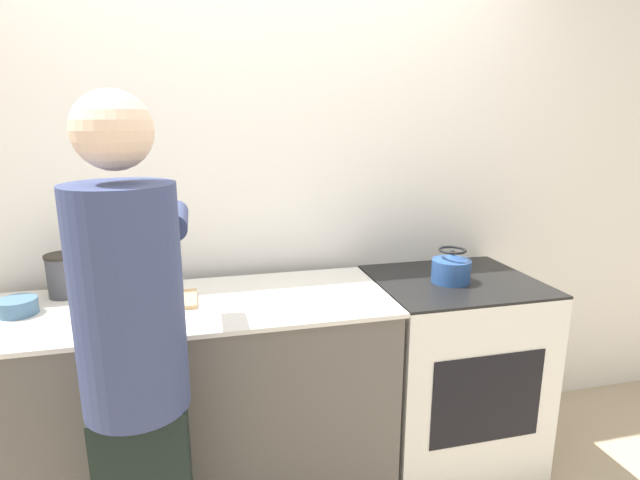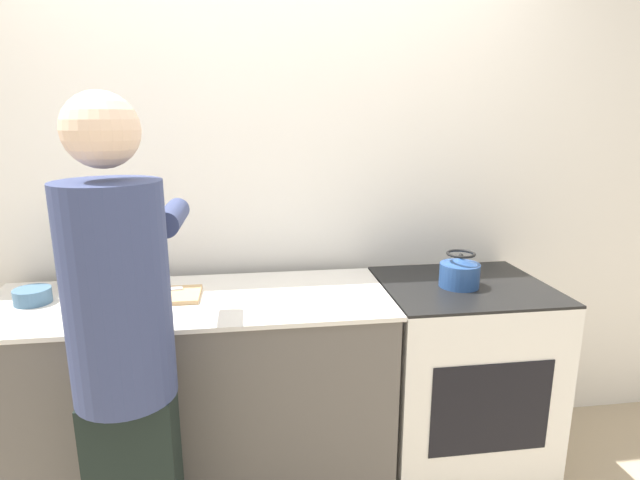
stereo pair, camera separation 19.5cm
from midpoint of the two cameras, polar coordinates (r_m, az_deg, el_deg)
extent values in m
cube|color=white|center=(2.39, -3.12, 5.64)|extent=(8.00, 0.05, 2.60)
cube|color=#5B5651|center=(2.29, -11.68, -17.70)|extent=(1.63, 0.61, 0.90)
cube|color=silver|center=(2.09, -12.29, -6.85)|extent=(1.65, 0.63, 0.02)
cube|color=silver|center=(2.52, 17.72, -14.96)|extent=(0.72, 0.64, 0.91)
cube|color=black|center=(2.34, 18.53, -4.99)|extent=(0.72, 0.64, 0.01)
cube|color=black|center=(2.25, 21.41, -17.56)|extent=(0.51, 0.01, 0.40)
cylinder|color=navy|center=(1.56, -18.87, -5.86)|extent=(0.30, 0.30, 0.67)
sphere|color=beige|center=(1.48, -20.30, 11.73)|extent=(0.21, 0.21, 0.21)
cylinder|color=navy|center=(1.81, -21.72, 2.24)|extent=(0.09, 0.30, 0.09)
cylinder|color=navy|center=(1.77, -13.54, 2.57)|extent=(0.09, 0.30, 0.09)
cube|color=tan|center=(2.12, -15.61, -6.23)|extent=(0.34, 0.20, 0.02)
cube|color=silver|center=(2.15, -14.93, -5.56)|extent=(0.15, 0.07, 0.01)
cube|color=black|center=(2.14, -18.13, -5.86)|extent=(0.10, 0.05, 0.01)
cylinder|color=#284C8C|center=(2.28, 18.04, -3.87)|extent=(0.17, 0.17, 0.10)
cone|color=#284C8C|center=(2.27, 18.16, -2.32)|extent=(0.14, 0.14, 0.03)
sphere|color=black|center=(2.26, 18.21, -1.75)|extent=(0.02, 0.02, 0.02)
torus|color=black|center=(2.26, 18.22, -1.53)|extent=(0.12, 0.12, 0.01)
cylinder|color=#426684|center=(2.24, -27.89, -5.71)|extent=(0.14, 0.14, 0.06)
cylinder|color=#4C4C51|center=(2.35, -23.63, -3.07)|extent=(0.14, 0.14, 0.17)
cylinder|color=#28231E|center=(2.33, -23.84, -0.97)|extent=(0.14, 0.14, 0.01)
camera|label=1|loc=(0.10, -87.14, 0.70)|focal=28.00mm
camera|label=2|loc=(0.10, 92.86, -0.70)|focal=28.00mm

